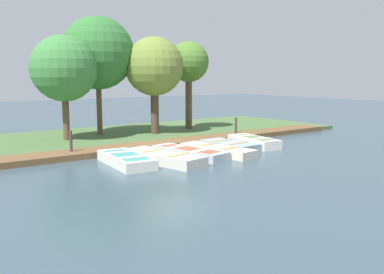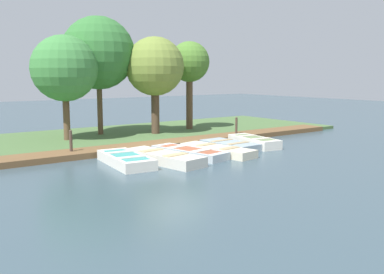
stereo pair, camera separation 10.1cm
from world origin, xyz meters
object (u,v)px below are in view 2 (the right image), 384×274
Objects in this scene: rowboat_5 at (254,141)px; park_tree_center at (155,67)px; rowboat_0 at (126,159)px; park_tree_right at (189,63)px; mooring_post_far at (236,127)px; rowboat_3 at (217,150)px; park_tree_far_left at (64,69)px; mooring_post_near at (71,143)px; rowboat_4 at (230,145)px; rowboat_1 at (163,157)px; park_tree_left at (98,53)px; rowboat_2 at (189,152)px.

park_tree_center reaches higher than rowboat_5.
rowboat_0 is 0.61× the size of park_tree_right.
mooring_post_far is (-2.53, 7.58, 0.35)m from rowboat_0.
park_tree_far_left reaches higher than rowboat_3.
park_tree_right is (-3.47, 8.20, 3.29)m from mooring_post_near.
rowboat_0 is at bearing -104.70° from rowboat_3.
rowboat_4 is at bearing -46.73° from mooring_post_far.
rowboat_3 is 6.77m from park_tree_center.
rowboat_5 reaches higher than rowboat_1.
mooring_post_far is at bearing 65.37° from park_tree_far_left.
mooring_post_near is 0.18× the size of park_tree_left.
park_tree_left reaches higher than rowboat_3.
mooring_post_near and mooring_post_far have the same top height.
mooring_post_far reaches higher than rowboat_2.
mooring_post_near is (-2.23, -6.27, 0.38)m from rowboat_4.
mooring_post_near is 0.21× the size of park_tree_center.
park_tree_center reaches higher than rowboat_1.
rowboat_0 reaches higher than rowboat_3.
park_tree_right is at bearing -178.35° from rowboat_5.
mooring_post_far reaches higher than rowboat_0.
mooring_post_near is (-2.34, -7.61, 0.33)m from rowboat_5.
park_tree_left is at bearing -99.36° from park_tree_right.
park_tree_center is (-2.92, 5.62, 3.05)m from mooring_post_near.
rowboat_3 is 8.16m from park_tree_far_left.
rowboat_3 is at bearing -5.89° from park_tree_center.
rowboat_0 reaches higher than rowboat_2.
park_tree_left reaches higher than mooring_post_far.
rowboat_3 is 5.81m from mooring_post_near.
park_tree_left is (-0.84, 2.06, 0.79)m from park_tree_far_left.
rowboat_1 is at bearing -42.10° from park_tree_right.
rowboat_1 is at bearing -64.44° from mooring_post_far.
park_tree_far_left is at bearing -174.32° from rowboat_0.
rowboat_0 is 2.77m from mooring_post_near.
rowboat_2 is at bearing -61.81° from mooring_post_far.
park_tree_far_left is (-5.99, 0.04, 3.28)m from rowboat_0.
rowboat_5 is at bearing -5.78° from park_tree_right.
rowboat_3 is 1.21× the size of rowboat_5.
park_tree_far_left is at bearing -114.63° from mooring_post_far.
park_tree_left is at bearing 112.23° from park_tree_far_left.
rowboat_3 is at bearing -65.42° from rowboat_4.
mooring_post_near is at bearing -151.14° from rowboat_0.
rowboat_5 reaches higher than rowboat_4.
rowboat_2 is at bearing 5.63° from park_tree_left.
park_tree_left is at bearing 174.91° from rowboat_2.
rowboat_0 is at bearing -17.06° from park_tree_left.
rowboat_5 is (0.11, 1.34, 0.05)m from rowboat_4.
rowboat_2 is 2.46m from rowboat_4.
rowboat_5 is 0.57× the size of park_tree_far_left.
park_tree_far_left is at bearing -96.83° from park_tree_center.
park_tree_far_left is at bearing -67.77° from park_tree_left.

